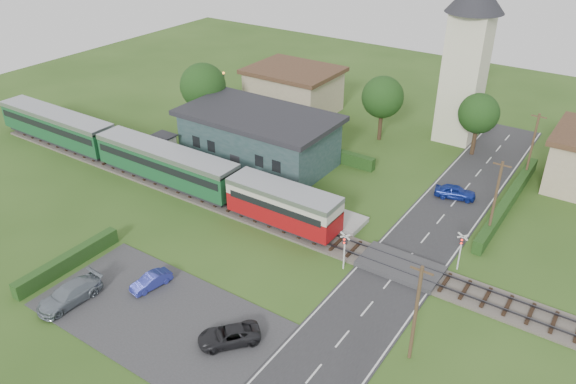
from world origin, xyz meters
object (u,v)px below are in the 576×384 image
Objects in this scene: car_on_road at (455,192)px; pedestrian_far at (178,159)px; house_west at (293,90)px; car_park_silver at (69,294)px; car_park_blue at (151,281)px; pedestrian_near at (262,189)px; car_park_dark at (229,335)px; train at (143,155)px; station_building at (259,137)px; crossing_signal_far at (461,246)px; crossing_signal_near at (345,246)px; equipment_hut at (163,147)px; church_tower at (468,49)px.

pedestrian_far is at bearing 96.45° from car_on_road.
house_west reaches higher than car_park_silver.
pedestrian_near reaches higher than car_park_blue.
car_park_dark is (8.20, -1.16, 0.04)m from car_park_blue.
train reaches higher than pedestrian_far.
train is 23.15m from house_west.
crossing_signal_far is at bearing -15.63° from station_building.
house_west is 7.31× the size of pedestrian_near.
house_west is 26.82m from car_on_road.
crossing_signal_near is 0.82× the size of car_park_dark.
train reaches higher than equipment_hut.
car_park_silver is (-3.45, -4.36, 0.17)m from car_park_blue.
church_tower is at bearing 110.02° from crossing_signal_far.
church_tower reaches higher than pedestrian_near.
pedestrian_near is (2.64, 18.94, 0.43)m from car_park_silver.
equipment_hut is at bearing 98.59° from pedestrian_far.
crossing_signal_far is 0.82× the size of car_park_dark.
church_tower is at bearing 77.08° from car_park_silver.
car_park_dark is (-5.56, -26.07, -0.05)m from car_on_road.
train is (-7.55, -8.99, -0.52)m from station_building.
crossing_signal_near is 12.30m from pedestrian_near.
crossing_signal_near is at bearing -146.31° from crossing_signal_far.
car_park_dark is at bearing -31.51° from train.
car_on_road is at bearing 72.09° from car_park_blue.
pedestrian_far is at bearing -91.53° from house_west.
equipment_hut is at bearing -135.25° from church_tower.
equipment_hut reaches higher than car_park_blue.
train is at bearing -81.96° from equipment_hut.
pedestrian_near is (-9.01, 15.74, 0.56)m from car_park_dark.
train is 13.18× the size of crossing_signal_far.
car_park_dark is (14.15, -22.30, -2.06)m from station_building.
house_west is at bearing -39.33° from pedestrian_near.
crossing_signal_far is 0.89× the size of car_on_road.
crossing_signal_far is (31.15, 2.39, -0.04)m from train.
car_park_dark reaches higher than car_park_blue.
equipment_hut is at bearing 121.53° from car_park_silver.
car_park_blue is 0.66× the size of car_park_silver.
house_west is 3.30× the size of crossing_signal_far.
train reaches higher than car_on_road.
train is 13.18× the size of crossing_signal_near.
crossing_signal_near is at bearing -49.89° from house_west.
train is at bearing -96.32° from house_west.
station_building reaches higher than car_on_road.
train is at bearing 124.81° from car_park_silver.
pedestrian_far is at bearing 22.96° from pedestrian_near.
train is 27.03× the size of pedestrian_far.
station_building is at bearing 99.07° from car_park_silver.
church_tower reaches higher than car_park_dark.
train is 12.96m from pedestrian_near.
station_building is 4.88× the size of crossing_signal_far.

